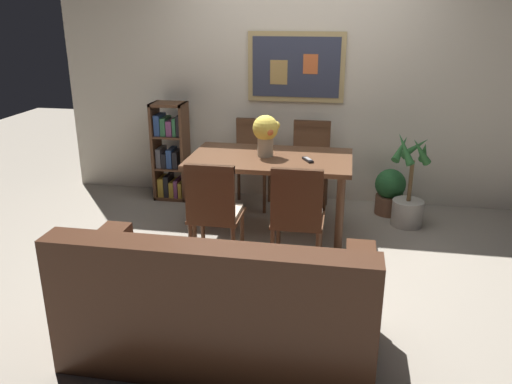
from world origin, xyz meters
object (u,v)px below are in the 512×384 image
(dining_table, at_px, (270,168))
(potted_ivy, at_px, (390,191))
(potted_palm, at_px, (409,195))
(dining_chair_far_left, at_px, (253,156))
(leather_couch, at_px, (219,309))
(dining_chair_near_left, at_px, (214,207))
(bookshelf, at_px, (171,154))
(flower_vase, at_px, (266,132))
(dining_chair_near_right, at_px, (297,212))
(tv_remote, at_px, (308,160))
(dining_chair_far_right, at_px, (310,158))

(dining_table, distance_m, potted_ivy, 1.40)
(dining_table, distance_m, potted_palm, 1.39)
(dining_chair_far_left, height_order, leather_couch, dining_chair_far_left)
(dining_table, relative_size, dining_chair_near_left, 1.58)
(dining_table, relative_size, potted_ivy, 2.61)
(dining_chair_far_left, relative_size, dining_chair_near_left, 1.00)
(potted_palm, bearing_deg, dining_chair_near_left, -142.90)
(bookshelf, distance_m, potted_palm, 2.53)
(dining_table, distance_m, leather_couch, 1.84)
(bookshelf, bearing_deg, potted_ivy, -1.63)
(leather_couch, height_order, flower_vase, flower_vase)
(dining_chair_far_left, bearing_deg, potted_ivy, -1.49)
(dining_chair_near_right, xyz_separation_m, bookshelf, (-1.54, 1.54, -0.04))
(dining_table, xyz_separation_m, dining_chair_near_right, (0.32, -0.75, -0.11))
(leather_couch, relative_size, bookshelf, 1.70)
(dining_table, distance_m, dining_chair_far_left, 0.82)
(dining_table, relative_size, dining_chair_far_left, 1.58)
(dining_chair_near_right, distance_m, tv_remote, 0.71)
(dining_chair_far_left, xyz_separation_m, bookshelf, (-0.91, 0.03, -0.04))
(dining_table, xyz_separation_m, potted_ivy, (1.12, 0.72, -0.41))
(dining_chair_near_left, relative_size, leather_couch, 0.51)
(potted_ivy, height_order, tv_remote, tv_remote)
(tv_remote, bearing_deg, potted_palm, 29.01)
(dining_chair_far_left, xyz_separation_m, potted_palm, (1.58, -0.31, -0.23))
(potted_palm, bearing_deg, dining_chair_near_right, -128.53)
(bookshelf, bearing_deg, potted_palm, -7.83)
(bookshelf, height_order, tv_remote, bookshelf)
(leather_couch, relative_size, potted_palm, 1.94)
(leather_couch, bearing_deg, dining_chair_far_left, 96.10)
(bookshelf, distance_m, flower_vase, 1.48)
(potted_palm, height_order, tv_remote, potted_palm)
(dining_chair_far_left, height_order, flower_vase, flower_vase)
(dining_chair_far_right, relative_size, dining_chair_far_left, 1.00)
(potted_ivy, bearing_deg, dining_chair_near_left, -134.25)
(dining_chair_near_right, xyz_separation_m, flower_vase, (-0.37, 0.77, 0.43))
(dining_chair_far_right, bearing_deg, tv_remote, -87.57)
(potted_palm, height_order, flower_vase, flower_vase)
(potted_ivy, distance_m, tv_remote, 1.23)
(dining_chair_near_right, relative_size, potted_ivy, 1.65)
(dining_chair_far_right, height_order, potted_palm, potted_palm)
(dining_chair_far_right, xyz_separation_m, dining_chair_near_left, (-0.63, -1.53, 0.00))
(dining_chair_far_left, distance_m, potted_ivy, 1.46)
(dining_chair_near_right, distance_m, potted_ivy, 1.70)
(dining_chair_near_right, relative_size, dining_chair_near_left, 1.00)
(dining_chair_near_left, distance_m, leather_couch, 1.10)
(flower_vase, bearing_deg, dining_chair_far_right, 64.66)
(potted_palm, distance_m, flower_vase, 1.54)
(leather_couch, height_order, bookshelf, bookshelf)
(dining_chair_far_right, distance_m, tv_remote, 0.87)
(bookshelf, height_order, potted_ivy, bookshelf)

